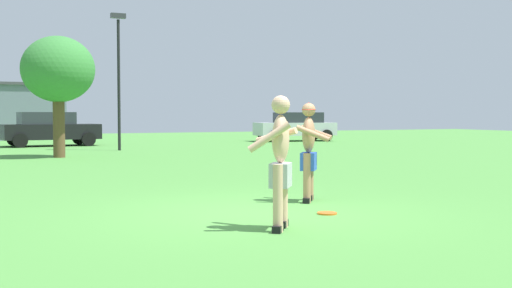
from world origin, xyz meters
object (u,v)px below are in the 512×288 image
at_px(player_with_cap, 309,147).
at_px(car_silver_mid_lot, 296,126).
at_px(tree_behind_players, 58,71).
at_px(frisbee, 327,213).
at_px(player_in_gray, 280,159).
at_px(lamp_post, 119,66).
at_px(car_black_near_post, 50,128).

xyz_separation_m(player_with_cap, car_silver_mid_lot, (11.17, 21.30, -0.11)).
height_order(car_silver_mid_lot, tree_behind_players, tree_behind_players).
bearing_deg(frisbee, tree_behind_players, 97.92).
distance_m(player_in_gray, lamp_post, 18.90).
bearing_deg(tree_behind_players, lamp_post, 50.24).
xyz_separation_m(player_in_gray, car_black_near_post, (-0.16, 23.42, -0.10)).
height_order(player_in_gray, frisbee, player_in_gray).
bearing_deg(car_silver_mid_lot, car_black_near_post, -179.89).
distance_m(frisbee, tree_behind_players, 14.84).
distance_m(frisbee, car_silver_mid_lot, 25.42).
xyz_separation_m(frisbee, car_black_near_post, (-1.37, 22.58, 0.81)).
bearing_deg(tree_behind_players, player_with_cap, -79.49).
relative_size(car_silver_mid_lot, tree_behind_players, 1.08).
bearing_deg(player_with_cap, tree_behind_players, 100.51).
relative_size(player_with_cap, player_in_gray, 0.98).
height_order(player_with_cap, lamp_post, lamp_post).
distance_m(player_in_gray, car_silver_mid_lot, 26.72).
height_order(player_with_cap, player_in_gray, player_in_gray).
bearing_deg(lamp_post, tree_behind_players, -129.76).
xyz_separation_m(lamp_post, tree_behind_players, (-2.81, -3.38, -0.46)).
distance_m(car_black_near_post, car_silver_mid_lot, 12.97).
height_order(car_black_near_post, tree_behind_players, tree_behind_players).
xyz_separation_m(player_in_gray, car_silver_mid_lot, (12.81, 23.45, -0.10)).
height_order(player_with_cap, frisbee, player_with_cap).
relative_size(player_with_cap, tree_behind_players, 0.41).
xyz_separation_m(car_silver_mid_lot, lamp_post, (-10.79, -4.83, 2.61)).
relative_size(player_in_gray, lamp_post, 0.31).
relative_size(player_with_cap, car_black_near_post, 0.38).
xyz_separation_m(player_with_cap, frisbee, (-0.42, -1.31, -0.92)).
relative_size(frisbee, car_silver_mid_lot, 0.07).
bearing_deg(frisbee, lamp_post, 87.39).
bearing_deg(lamp_post, player_with_cap, -91.34).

